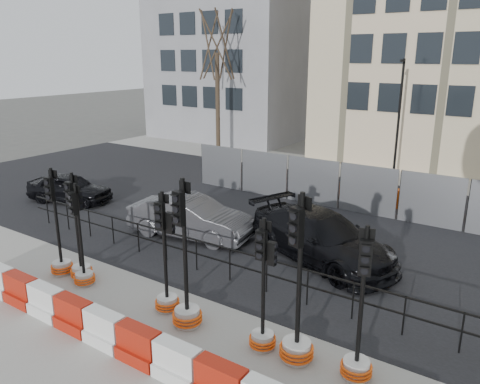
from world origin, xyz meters
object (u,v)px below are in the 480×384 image
Objects in this scene: traffic_signal_a at (60,253)px; traffic_signal_d at (166,284)px; car_c at (321,237)px; car_a at (70,188)px; traffic_signal_h at (358,349)px.

traffic_signal_d is at bearing -7.28° from traffic_signal_a.
car_c is (5.83, 5.15, 0.10)m from traffic_signal_a.
car_c is (11.53, 0.58, 0.13)m from car_a.
traffic_signal_a is 0.81× the size of car_a.
traffic_signal_d is 5.29m from car_c.
car_a is 11.55m from car_c.
traffic_signal_d is (3.95, 0.20, 0.08)m from traffic_signal_a.
car_c reaches higher than car_a.
traffic_signal_h reaches higher than car_a.
car_a is at bearing 144.85° from traffic_signal_h.
traffic_signal_a is 7.78m from car_c.
car_c is at bearing -103.44° from car_a.
car_a is at bearing 114.32° from car_c.
traffic_signal_d is at bearing -130.67° from car_a.
car_c is (1.88, 4.95, 0.02)m from traffic_signal_d.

